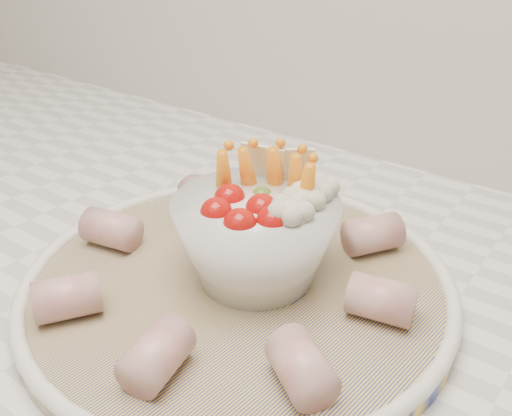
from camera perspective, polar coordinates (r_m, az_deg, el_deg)
The scene contains 3 objects.
serving_platter at distance 0.47m, azimuth -1.83°, elevation -7.46°, with size 0.38×0.38×0.02m.
veggie_bowl at distance 0.45m, azimuth 0.27°, elevation -2.57°, with size 0.13×0.13×0.10m.
cured_meat_rolls at distance 0.46m, azimuth -1.94°, elevation -5.36°, with size 0.29×0.30×0.03m.
Camera 1 is at (0.26, 1.13, 1.21)m, focal length 40.00 mm.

